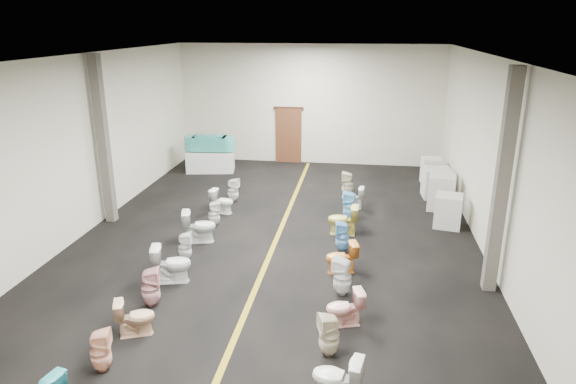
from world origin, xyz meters
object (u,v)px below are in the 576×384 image
appliance_crate_c (436,183)px  toilet_right_4 (342,277)px  toilet_right_5 (341,258)px  toilet_right_7 (343,220)px  toilet_left_3 (151,288)px  toilet_left_6 (199,226)px  toilet_right_6 (343,236)px  toilet_left_2 (135,317)px  toilet_right_9 (353,197)px  toilet_right_8 (350,206)px  toilet_right_3 (345,308)px  appliance_crate_b (441,192)px  toilet_right_1 (337,378)px  toilet_left_1 (101,351)px  appliance_crate_d (431,171)px  toilet_left_8 (222,201)px  toilet_left_7 (214,214)px  bathtub (210,143)px  toilet_right_2 (329,335)px  toilet_left_4 (172,264)px  toilet_left_9 (233,190)px  toilet_right_10 (348,184)px  appliance_crate_a (448,211)px  toilet_left_5 (185,247)px  display_table (211,161)px

appliance_crate_c → toilet_right_4: (-2.63, -6.59, -0.06)m
toilet_right_5 → toilet_right_7: (-0.07, 2.15, 0.04)m
toilet_left_3 → toilet_right_4: (3.62, 0.97, 0.00)m
toilet_left_6 → toilet_right_6: toilet_left_6 is taller
toilet_left_2 → toilet_right_6: 5.27m
toilet_left_2 → toilet_right_9: bearing=-48.7°
toilet_right_8 → toilet_right_3: bearing=2.0°
appliance_crate_b → toilet_right_3: bearing=-111.1°
toilet_right_1 → toilet_right_8: (-0.05, 7.20, 0.05)m
toilet_left_1 → toilet_right_7: bearing=-44.5°
appliance_crate_d → toilet_left_8: bearing=-148.7°
toilet_left_2 → toilet_right_7: toilet_right_7 is taller
toilet_left_6 → toilet_left_7: 1.09m
toilet_left_7 → toilet_right_9: 4.14m
bathtub → toilet_right_2: size_ratio=2.44×
toilet_left_4 → toilet_right_5: 3.64m
toilet_left_7 → toilet_right_2: toilet_right_2 is taller
toilet_left_3 → toilet_left_6: (-0.03, 3.11, 0.02)m
toilet_right_5 → toilet_left_7: bearing=-138.1°
toilet_left_3 → toilet_right_6: (3.53, 3.07, -0.02)m
toilet_left_9 → toilet_left_3: bearing=-169.9°
toilet_right_7 → toilet_right_10: (0.01, 3.07, 0.01)m
toilet_left_1 → toilet_left_9: toilet_left_9 is taller
toilet_right_9 → toilet_right_7: bearing=0.5°
bathtub → toilet_left_3: bathtub is taller
toilet_right_10 → toilet_right_2: bearing=0.3°
appliance_crate_a → toilet_right_5: size_ratio=1.26×
toilet_left_1 → toilet_right_7: 7.01m
appliance_crate_c → toilet_left_8: size_ratio=1.33×
toilet_left_6 → toilet_right_10: 5.38m
appliance_crate_b → toilet_right_3: size_ratio=1.48×
appliance_crate_d → toilet_left_3: appliance_crate_d is taller
toilet_left_5 → toilet_left_9: toilet_left_9 is taller
display_table → toilet_left_7: size_ratio=2.46×
toilet_left_8 → toilet_right_3: bearing=-133.7°
toilet_right_2 → toilet_right_10: size_ratio=0.95×
appliance_crate_b → toilet_right_9: bearing=-173.3°
toilet_left_6 → toilet_right_6: bearing=-106.4°
display_table → toilet_left_7: (1.64, -5.19, -0.03)m
toilet_left_3 → toilet_right_4: size_ratio=0.99×
toilet_right_5 → toilet_right_10: toilet_right_10 is taller
appliance_crate_a → toilet_right_7: (-2.76, -0.95, -0.05)m
toilet_right_5 → toilet_right_10: bearing=165.0°
toilet_left_2 → toilet_left_9: bearing=-21.6°
toilet_right_5 → toilet_right_6: 1.11m
toilet_left_7 → toilet_right_4: bearing=-150.8°
display_table → bathtub: 0.69m
appliance_crate_b → appliance_crate_a: bearing=-90.0°
toilet_left_5 → toilet_right_5: size_ratio=0.97×
toilet_left_9 → toilet_right_8: (3.57, -1.07, 0.05)m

